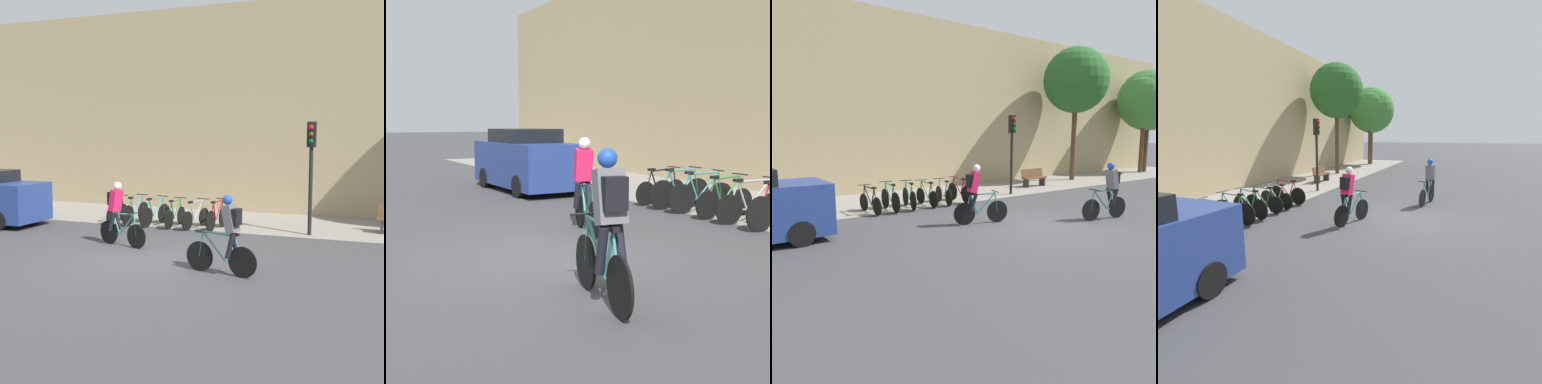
# 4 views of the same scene
# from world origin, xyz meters

# --- Properties ---
(ground) EXTENTS (200.00, 200.00, 0.00)m
(ground) POSITION_xyz_m (0.00, 0.00, 0.00)
(ground) COLOR #3D3D3F
(kerb_strip) EXTENTS (44.00, 4.50, 0.01)m
(kerb_strip) POSITION_xyz_m (0.00, 6.75, 0.00)
(kerb_strip) COLOR gray
(kerb_strip) RESTS_ON ground
(building_facade) EXTENTS (44.00, 0.60, 8.10)m
(building_facade) POSITION_xyz_m (0.00, 9.30, 4.05)
(building_facade) COLOR tan
(building_facade) RESTS_ON ground
(cyclist_pink) EXTENTS (1.66, 0.61, 1.77)m
(cyclist_pink) POSITION_xyz_m (-1.36, 1.53, 0.95)
(cyclist_pink) COLOR black
(cyclist_pink) RESTS_ON ground
(cyclist_grey) EXTENTS (1.74, 0.56, 1.78)m
(cyclist_grey) POSITION_xyz_m (2.44, -0.37, 0.95)
(cyclist_grey) COLOR black
(cyclist_grey) RESTS_ON ground
(parked_bike_0) EXTENTS (0.46, 1.60, 0.93)m
(parked_bike_0) POSITION_xyz_m (-3.29, 4.86, 0.38)
(parked_bike_0) COLOR black
(parked_bike_0) RESTS_ON ground
(parked_bike_1) EXTENTS (0.46, 1.71, 0.99)m
(parked_bike_1) POSITION_xyz_m (-2.55, 4.87, 0.41)
(parked_bike_1) COLOR black
(parked_bike_1) RESTS_ON ground
(parked_bike_2) EXTENTS (0.50, 1.66, 0.97)m
(parked_bike_2) POSITION_xyz_m (-1.82, 4.87, 0.40)
(parked_bike_2) COLOR black
(parked_bike_2) RESTS_ON ground
(parked_bike_3) EXTENTS (0.46, 1.60, 0.94)m
(parked_bike_3) POSITION_xyz_m (-1.08, 4.86, 0.38)
(parked_bike_3) COLOR black
(parked_bike_3) RESTS_ON ground
(parked_bike_4) EXTENTS (0.49, 1.63, 0.94)m
(parked_bike_4) POSITION_xyz_m (-0.34, 4.86, 0.38)
(parked_bike_4) COLOR black
(parked_bike_4) RESTS_ON ground
(parked_bike_5) EXTENTS (0.46, 1.72, 0.98)m
(parked_bike_5) POSITION_xyz_m (0.39, 4.86, 0.40)
(parked_bike_5) COLOR black
(parked_bike_5) RESTS_ON ground
(traffic_light_pole) EXTENTS (0.26, 0.30, 3.44)m
(traffic_light_pole) POSITION_xyz_m (3.32, 5.03, 2.39)
(traffic_light_pole) COLOR black
(traffic_light_pole) RESTS_ON ground
(bench) EXTENTS (1.46, 0.44, 0.89)m
(bench) POSITION_xyz_m (5.95, 6.18, 0.46)
(bench) COLOR brown
(bench) RESTS_ON ground
(street_tree_0) EXTENTS (3.63, 3.63, 7.45)m
(street_tree_0) POSITION_xyz_m (9.85, 6.85, 5.60)
(street_tree_0) COLOR #4C3823
(street_tree_0) RESTS_ON ground
(street_tree_1) EXTENTS (3.35, 3.35, 6.64)m
(street_tree_1) POSITION_xyz_m (17.16, 6.79, 4.94)
(street_tree_1) COLOR #4C3823
(street_tree_1) RESTS_ON ground
(street_tree_2) EXTENTS (4.16, 4.16, 7.02)m
(street_tree_2) POSITION_xyz_m (17.78, 6.83, 4.93)
(street_tree_2) COLOR #4C3823
(street_tree_2) RESTS_ON ground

